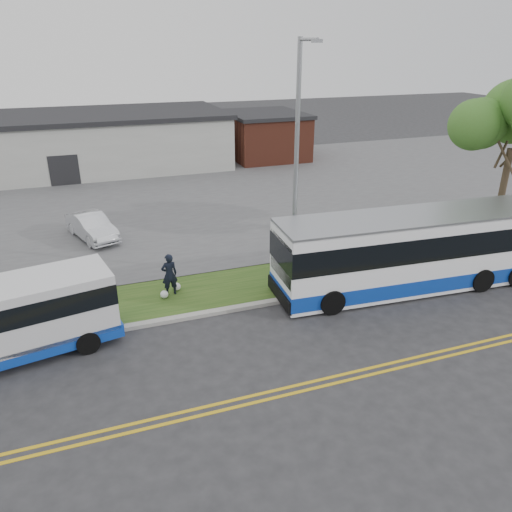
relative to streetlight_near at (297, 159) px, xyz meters
name	(u,v)px	position (x,y,z in m)	size (l,w,h in m)	color
ground	(248,324)	(-3.00, -2.73, -5.23)	(140.00, 140.00, 0.00)	#28282B
lane_line_north	(290,387)	(-3.00, -6.58, -5.23)	(70.00, 0.12, 0.01)	gold
lane_line_south	(294,393)	(-3.00, -6.88, -5.23)	(70.00, 0.12, 0.01)	gold
curb	(238,308)	(-3.00, -1.63, -5.16)	(80.00, 0.30, 0.15)	#9E9B93
verge	(225,288)	(-3.00, 0.17, -5.18)	(80.00, 3.30, 0.10)	#244517
parking_lot	(164,196)	(-3.00, 14.27, -5.18)	(80.00, 25.00, 0.10)	#4C4C4F
commercial_building	(62,143)	(-9.00, 24.27, -3.05)	(25.40, 10.40, 4.35)	#9E9E99
brick_wing	(265,135)	(7.50, 23.27, -3.27)	(6.30, 7.30, 3.90)	brown
streetlight_near	(297,159)	(0.00, 0.00, 0.00)	(0.35, 1.53, 9.50)	gray
shuttle_bus	(26,316)	(-10.26, -2.01, -3.87)	(6.93, 3.33, 2.56)	#0E37A2
transit_bus	(411,251)	(4.25, -2.13, -3.64)	(11.49, 3.31, 3.15)	white
pedestrian	(169,274)	(-5.22, 0.33, -4.26)	(0.64, 0.42, 1.74)	black
parked_car_a	(92,226)	(-7.80, 7.80, -4.48)	(1.38, 3.96, 1.31)	silver
grocery_bag_left	(164,294)	(-5.52, 0.08, -4.97)	(0.32, 0.32, 0.32)	white
grocery_bag_right	(177,287)	(-4.92, 0.58, -4.97)	(0.32, 0.32, 0.32)	white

